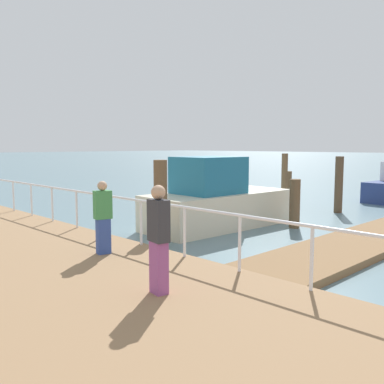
% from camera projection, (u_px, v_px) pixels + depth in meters
% --- Properties ---
extents(ground_plane, '(300.00, 300.00, 0.00)m').
position_uv_depth(ground_plane, '(69.00, 207.00, 18.89)').
color(ground_plane, slate).
extents(floating_dock, '(10.89, 2.00, 0.18)m').
position_uv_depth(floating_dock, '(359.00, 243.00, 11.54)').
color(floating_dock, olive).
rests_on(floating_dock, ground_plane).
extents(boardwalk_railing, '(0.06, 26.74, 1.08)m').
position_uv_depth(boardwalk_railing, '(185.00, 218.00, 8.91)').
color(boardwalk_railing, white).
rests_on(boardwalk_railing, boardwalk).
extents(dock_piling_1, '(0.31, 0.31, 1.60)m').
position_uv_depth(dock_piling_1, '(288.00, 190.00, 18.71)').
color(dock_piling_1, brown).
rests_on(dock_piling_1, ground_plane).
extents(dock_piling_2, '(0.33, 0.33, 2.29)m').
position_uv_depth(dock_piling_2, '(339.00, 185.00, 17.29)').
color(dock_piling_2, brown).
rests_on(dock_piling_2, ground_plane).
extents(dock_piling_3, '(0.36, 0.36, 2.35)m').
position_uv_depth(dock_piling_3, '(161.00, 204.00, 11.28)').
color(dock_piling_3, brown).
rests_on(dock_piling_3, ground_plane).
extents(dock_piling_4, '(0.25, 0.25, 2.40)m').
position_uv_depth(dock_piling_4, '(284.00, 183.00, 17.56)').
color(dock_piling_4, brown).
rests_on(dock_piling_4, ground_plane).
extents(dock_piling_5, '(0.35, 0.35, 1.62)m').
position_uv_depth(dock_piling_5, '(295.00, 204.00, 14.10)').
color(dock_piling_5, brown).
rests_on(dock_piling_5, ground_plane).
extents(moored_boat_3, '(5.33, 2.36, 2.36)m').
position_uv_depth(moored_boat_3, '(216.00, 201.00, 14.25)').
color(moored_boat_3, beige).
rests_on(moored_boat_3, ground_plane).
extents(pedestrian_0, '(0.40, 0.30, 1.58)m').
position_uv_depth(pedestrian_0, '(103.00, 217.00, 9.16)').
color(pedestrian_0, '#334C99').
rests_on(pedestrian_0, boardwalk).
extents(pedestrian_1, '(0.28, 0.39, 1.72)m').
position_uv_depth(pedestrian_1, '(159.00, 238.00, 6.67)').
color(pedestrian_1, '#994C8C').
rests_on(pedestrian_1, boardwalk).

